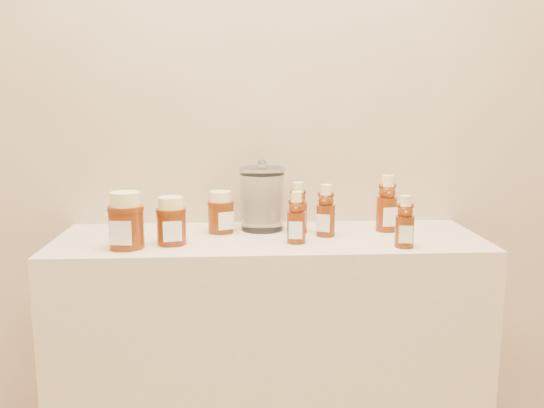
{
  "coord_description": "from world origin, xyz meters",
  "views": [
    {
      "loc": [
        -0.08,
        -0.03,
        1.28
      ],
      "look_at": [
        0.01,
        1.52,
        1.0
      ],
      "focal_mm": 38.0,
      "sensor_mm": 36.0,
      "label": 1
    }
  ],
  "objects_px": {
    "bear_bottle_back_left": "(298,204)",
    "glass_canister": "(262,196)",
    "bear_bottle_front_left": "(296,214)",
    "display_table": "(269,384)",
    "honey_jar_left": "(126,220)"
  },
  "relations": [
    {
      "from": "bear_bottle_front_left",
      "to": "honey_jar_left",
      "type": "distance_m",
      "value": 0.45
    },
    {
      "from": "bear_bottle_back_left",
      "to": "glass_canister",
      "type": "distance_m",
      "value": 0.11
    },
    {
      "from": "bear_bottle_front_left",
      "to": "glass_canister",
      "type": "bearing_deg",
      "value": 127.84
    },
    {
      "from": "display_table",
      "to": "bear_bottle_back_left",
      "type": "bearing_deg",
      "value": 32.01
    },
    {
      "from": "display_table",
      "to": "bear_bottle_back_left",
      "type": "distance_m",
      "value": 0.54
    },
    {
      "from": "glass_canister",
      "to": "bear_bottle_front_left",
      "type": "bearing_deg",
      "value": -62.47
    },
    {
      "from": "bear_bottle_front_left",
      "to": "display_table",
      "type": "bearing_deg",
      "value": 144.86
    },
    {
      "from": "display_table",
      "to": "glass_canister",
      "type": "relative_size",
      "value": 5.88
    },
    {
      "from": "honey_jar_left",
      "to": "glass_canister",
      "type": "height_order",
      "value": "glass_canister"
    },
    {
      "from": "bear_bottle_front_left",
      "to": "honey_jar_left",
      "type": "xyz_separation_m",
      "value": [
        -0.45,
        -0.03,
        -0.0
      ]
    },
    {
      "from": "honey_jar_left",
      "to": "display_table",
      "type": "bearing_deg",
      "value": 23.0
    },
    {
      "from": "honey_jar_left",
      "to": "glass_canister",
      "type": "bearing_deg",
      "value": 36.24
    },
    {
      "from": "display_table",
      "to": "glass_canister",
      "type": "bearing_deg",
      "value": 99.46
    },
    {
      "from": "display_table",
      "to": "bear_bottle_front_left",
      "type": "height_order",
      "value": "bear_bottle_front_left"
    },
    {
      "from": "bear_bottle_back_left",
      "to": "glass_canister",
      "type": "relative_size",
      "value": 0.82
    }
  ]
}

